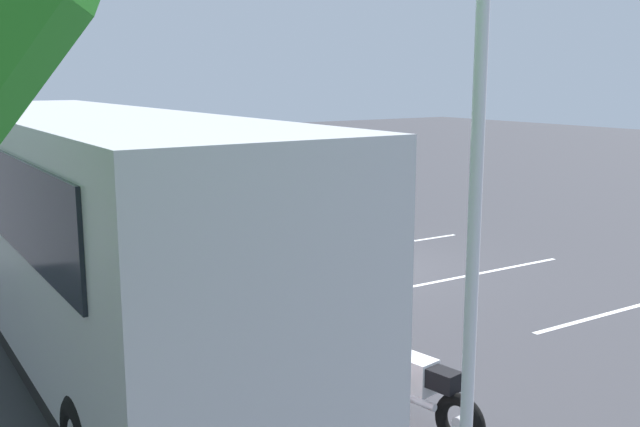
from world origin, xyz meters
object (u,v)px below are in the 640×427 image
tour_bus (91,230)px  spectator_far_left (372,284)px  spectator_right (227,238)px  spectator_far_right (208,220)px  traffic_cone (331,232)px  parked_motorcycle_silver (406,383)px  spectator_centre (265,248)px  spectator_left (318,261)px  stunt_motorcycle (332,183)px  flagpole (470,234)px

tour_bus → spectator_far_left: (-2.48, -2.96, -0.65)m
spectator_right → spectator_far_right: spectator_far_right is taller
traffic_cone → parked_motorcycle_silver: bearing=150.9°
spectator_centre → spectator_left: bearing=-167.5°
spectator_left → spectator_centre: 1.16m
spectator_centre → spectator_right: size_ratio=1.07×
spectator_centre → spectator_far_left: bearing=-172.4°
stunt_motorcycle → spectator_centre: bearing=137.4°
tour_bus → spectator_far_left: bearing=-130.0°
spectator_centre → flagpole: flagpole is taller
parked_motorcycle_silver → stunt_motorcycle: 11.19m
spectator_left → flagpole: (-5.57, 2.60, 1.73)m
tour_bus → traffic_cone: bearing=-62.4°
tour_bus → flagpole: bearing=-177.5°
stunt_motorcycle → spectator_right: bearing=129.5°
spectator_far_left → parked_motorcycle_silver: 2.10m
tour_bus → spectator_far_right: bearing=-50.6°
spectator_far_left → stunt_motorcycle: 9.14m
spectator_far_right → spectator_far_left: bearing=-178.5°
tour_bus → parked_motorcycle_silver: (-4.29, -2.03, -1.16)m
tour_bus → traffic_cone: tour_bus is taller
spectator_right → parked_motorcycle_silver: 5.56m
spectator_left → parked_motorcycle_silver: spectator_left is taller
parked_motorcycle_silver → spectator_centre: bearing=-8.4°
tour_bus → spectator_right: 3.00m
spectator_right → spectator_centre: bearing=179.1°
spectator_left → parked_motorcycle_silver: (-3.01, 0.86, -0.58)m
stunt_motorcycle → flagpole: (-12.19, 7.39, 1.75)m
tour_bus → spectator_left: tour_bus is taller
traffic_cone → spectator_left: bearing=143.6°
tour_bus → stunt_motorcycle: bearing=-55.2°
spectator_centre → traffic_cone: size_ratio=2.83×
tour_bus → spectator_right: size_ratio=6.40×
tour_bus → spectator_far_left: size_ratio=6.35×
spectator_left → spectator_centre: size_ratio=1.00×
tour_bus → spectator_far_right: size_ratio=5.87×
spectator_far_left → traffic_cone: spectator_far_left is taller
flagpole → traffic_cone: (10.11, -5.94, -2.49)m
spectator_left → stunt_motorcycle: 8.18m
stunt_motorcycle → tour_bus: bearing=124.8°
spectator_far_right → tour_bus: bearing=129.4°
spectator_far_right → stunt_motorcycle: 5.72m
spectator_right → parked_motorcycle_silver: spectator_right is taller
spectator_far_left → parked_motorcycle_silver: size_ratio=0.82×
spectator_left → stunt_motorcycle: size_ratio=0.96×
parked_motorcycle_silver → traffic_cone: parked_motorcycle_silver is taller
spectator_left → spectator_right: spectator_left is taller
spectator_right → traffic_cone: (2.05, -3.57, -0.68)m
flagpole → stunt_motorcycle: bearing=-31.2°
spectator_left → stunt_motorcycle: (6.62, -4.79, -0.02)m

